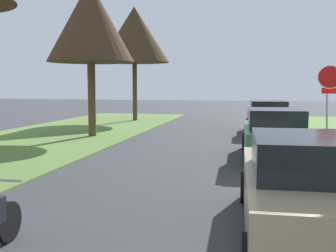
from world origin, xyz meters
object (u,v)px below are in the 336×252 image
Objects in this scene: stop_sign_far at (329,89)px; street_tree_left_mid_b at (90,22)px; parked_sedan_tan at (307,190)px; parked_sedan_red at (268,119)px; street_tree_left_far at (134,35)px; parked_sedan_green at (274,136)px.

stop_sign_far is 10.12m from street_tree_left_mid_b.
stop_sign_far is 8.74m from parked_sedan_tan.
street_tree_left_mid_b is at bearing -159.41° from parked_sedan_red.
stop_sign_far is 0.41× the size of street_tree_left_far.
stop_sign_far reaches higher than parked_sedan_green.
street_tree_left_mid_b is at bearing -86.59° from street_tree_left_far.
stop_sign_far is at bearing -11.16° from street_tree_left_mid_b.
parked_sedan_red is at bearing 89.99° from parked_sedan_green.
parked_sedan_green is at bearing -55.46° from street_tree_left_far.
parked_sedan_green is (-1.87, -1.89, -1.44)m from stop_sign_far.
street_tree_left_far is at bearing 135.21° from stop_sign_far.
parked_sedan_green is at bearing -26.21° from street_tree_left_mid_b.
stop_sign_far is at bearing 78.65° from parked_sedan_tan.
street_tree_left_far reaches higher than stop_sign_far.
parked_sedan_green is (7.66, -3.77, -4.29)m from street_tree_left_mid_b.
parked_sedan_red is at bearing 20.59° from street_tree_left_mid_b.
parked_sedan_tan is at bearing -88.52° from parked_sedan_green.
parked_sedan_tan is (7.83, -10.34, -4.29)m from street_tree_left_mid_b.
stop_sign_far reaches higher than parked_sedan_tan.
street_tree_left_mid_b is 0.94× the size of street_tree_left_far.
stop_sign_far is at bearing -68.58° from parked_sedan_red.
street_tree_left_far reaches higher than street_tree_left_mid_b.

